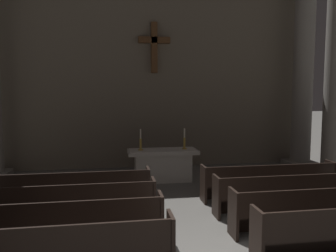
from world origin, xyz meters
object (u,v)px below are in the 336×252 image
(column_right_fourth, at_px, (303,76))
(candlestick_right, at_px, (184,142))
(candlestick_left, at_px, (141,143))
(pew_left_row_3, at_px, (69,204))
(pew_left_row_1, at_px, (52,252))
(pew_left_row_4, at_px, (74,190))
(pew_right_row_3, at_px, (290,193))
(pew_right_row_4, at_px, (269,181))
(altar, at_px, (163,164))
(pew_left_row_2, at_px, (62,224))
(pew_right_row_2, at_px, (318,209))

(column_right_fourth, distance_m, candlestick_right, 5.43)
(candlestick_left, relative_size, candlestick_right, 1.00)
(pew_left_row_3, bearing_deg, pew_left_row_1, -90.00)
(pew_left_row_4, xyz_separation_m, pew_right_row_3, (5.02, -1.10, 0.00))
(pew_right_row_3, height_order, candlestick_left, candlestick_left)
(pew_right_row_3, relative_size, pew_right_row_4, 1.00)
(pew_left_row_4, xyz_separation_m, candlestick_left, (1.81, 2.29, 0.74))
(pew_right_row_3, height_order, column_right_fourth, column_right_fourth)
(candlestick_right, bearing_deg, candlestick_left, 180.00)
(altar, height_order, candlestick_left, candlestick_left)
(pew_left_row_1, height_order, column_right_fourth, column_right_fourth)
(pew_left_row_2, height_order, altar, altar)
(pew_right_row_3, bearing_deg, pew_left_row_3, 180.00)
(pew_right_row_4, distance_m, altar, 3.40)
(pew_right_row_2, height_order, candlestick_right, candlestick_right)
(pew_left_row_1, relative_size, pew_right_row_2, 1.00)
(pew_right_row_4, bearing_deg, pew_right_row_2, -90.00)
(pew_right_row_2, height_order, altar, altar)
(pew_left_row_3, bearing_deg, pew_left_row_4, 90.00)
(candlestick_right, bearing_deg, pew_left_row_1, -119.82)
(pew_left_row_1, bearing_deg, pew_left_row_3, 90.00)
(pew_right_row_2, xyz_separation_m, altar, (-2.51, 4.50, 0.06))
(pew_right_row_3, distance_m, column_right_fourth, 6.31)
(column_right_fourth, bearing_deg, pew_right_row_2, -117.12)
(pew_left_row_4, distance_m, altar, 3.40)
(pew_left_row_1, distance_m, pew_right_row_3, 5.49)
(pew_left_row_2, bearing_deg, column_right_fourth, 36.01)
(pew_left_row_2, distance_m, pew_right_row_2, 5.02)
(pew_right_row_4, xyz_separation_m, column_right_fourth, (2.98, 3.61, 2.95))
(pew_right_row_4, distance_m, candlestick_left, 4.02)
(pew_left_row_1, height_order, pew_left_row_3, same)
(pew_right_row_3, distance_m, pew_right_row_4, 1.10)
(pew_left_row_1, relative_size, pew_left_row_2, 1.00)
(pew_left_row_4, bearing_deg, candlestick_right, 35.51)
(pew_left_row_4, height_order, pew_right_row_4, same)
(pew_right_row_3, xyz_separation_m, altar, (-2.51, 3.40, 0.06))
(pew_left_row_2, relative_size, column_right_fourth, 0.52)
(pew_right_row_4, bearing_deg, pew_left_row_2, -156.28)
(pew_left_row_1, xyz_separation_m, column_right_fourth, (8.00, 6.92, 2.95))
(pew_left_row_2, bearing_deg, pew_left_row_4, 90.00)
(candlestick_left, bearing_deg, pew_left_row_2, -111.93)
(column_right_fourth, height_order, candlestick_left, column_right_fourth)
(pew_left_row_3, xyz_separation_m, pew_right_row_4, (5.02, 1.10, 0.00))
(pew_right_row_2, bearing_deg, pew_left_row_4, 156.28)
(pew_right_row_3, bearing_deg, altar, 126.49)
(pew_left_row_2, xyz_separation_m, pew_right_row_2, (5.02, 0.00, 0.00))
(candlestick_left, bearing_deg, pew_left_row_3, -118.08)
(pew_right_row_2, bearing_deg, pew_right_row_3, 90.00)
(pew_left_row_4, bearing_deg, pew_left_row_3, -90.00)
(pew_left_row_3, bearing_deg, candlestick_right, 46.59)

